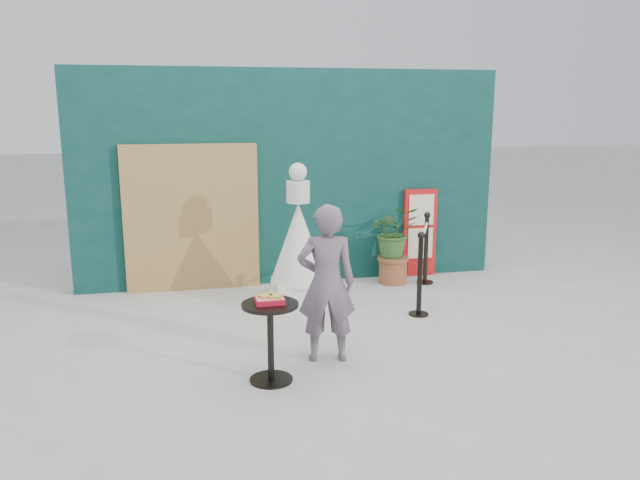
% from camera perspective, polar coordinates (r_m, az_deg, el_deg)
% --- Properties ---
extents(ground, '(60.00, 60.00, 0.00)m').
position_cam_1_polar(ground, '(6.27, 2.39, -11.26)').
color(ground, '#ADAAA5').
rests_on(ground, ground).
extents(back_wall, '(6.00, 0.30, 3.00)m').
position_cam_1_polar(back_wall, '(8.89, -2.70, 5.75)').
color(back_wall, '#0B312E').
rests_on(back_wall, ground).
extents(bamboo_fence, '(1.80, 0.08, 2.00)m').
position_cam_1_polar(bamboo_fence, '(8.63, -11.63, 1.96)').
color(bamboo_fence, tan).
rests_on(bamboo_fence, ground).
extents(woman, '(0.62, 0.45, 1.58)m').
position_cam_1_polar(woman, '(6.12, 0.60, -3.99)').
color(woman, slate).
rests_on(woman, ground).
extents(menu_board, '(0.50, 0.07, 1.30)m').
position_cam_1_polar(menu_board, '(9.35, 9.12, 0.65)').
color(menu_board, red).
rests_on(menu_board, ground).
extents(statue, '(0.71, 0.71, 1.82)m').
position_cam_1_polar(statue, '(7.78, -1.98, -0.85)').
color(statue, white).
rests_on(statue, ground).
extents(cafe_table, '(0.52, 0.52, 0.75)m').
position_cam_1_polar(cafe_table, '(5.75, -4.56, -8.17)').
color(cafe_table, black).
rests_on(cafe_table, ground).
extents(food_basket, '(0.26, 0.19, 0.11)m').
position_cam_1_polar(food_basket, '(5.66, -4.59, -5.42)').
color(food_basket, red).
rests_on(food_basket, cafe_table).
extents(planter, '(0.66, 0.57, 1.12)m').
position_cam_1_polar(planter, '(8.89, 6.75, 0.12)').
color(planter, brown).
rests_on(planter, ground).
extents(stanchion_barrier, '(0.84, 1.54, 1.03)m').
position_cam_1_polar(stanchion_barrier, '(8.29, 9.41, -1.94)').
color(stanchion_barrier, black).
rests_on(stanchion_barrier, ground).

